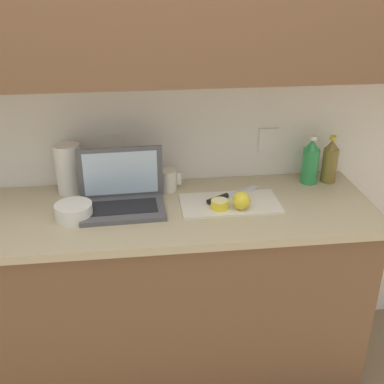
{
  "coord_description": "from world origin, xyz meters",
  "views": [
    {
      "loc": [
        -0.05,
        -1.81,
        1.86
      ],
      "look_at": [
        0.16,
        -0.01,
        0.99
      ],
      "focal_mm": 45.0,
      "sensor_mm": 36.0,
      "label": 1
    }
  ],
  "objects_px": {
    "cutting_board": "(230,203)",
    "paper_towel_roll": "(69,169)",
    "knife": "(225,197)",
    "lemon_half_cut": "(220,204)",
    "lemon_whole_beside": "(241,201)",
    "measuring_cup": "(168,180)",
    "bottle_oil_tall": "(330,161)",
    "bowl_white": "(74,211)",
    "laptop": "(122,194)",
    "bottle_green_soda": "(310,162)"
  },
  "relations": [
    {
      "from": "cutting_board",
      "to": "paper_towel_roll",
      "type": "bearing_deg",
      "value": 163.38
    },
    {
      "from": "knife",
      "to": "lemon_half_cut",
      "type": "relative_size",
      "value": 3.55
    },
    {
      "from": "lemon_whole_beside",
      "to": "measuring_cup",
      "type": "relative_size",
      "value": 0.75
    },
    {
      "from": "knife",
      "to": "bottle_oil_tall",
      "type": "height_order",
      "value": "bottle_oil_tall"
    },
    {
      "from": "lemon_whole_beside",
      "to": "measuring_cup",
      "type": "bearing_deg",
      "value": 140.64
    },
    {
      "from": "knife",
      "to": "paper_towel_roll",
      "type": "distance_m",
      "value": 0.7
    },
    {
      "from": "knife",
      "to": "paper_towel_roll",
      "type": "height_order",
      "value": "paper_towel_roll"
    },
    {
      "from": "lemon_half_cut",
      "to": "bowl_white",
      "type": "distance_m",
      "value": 0.6
    },
    {
      "from": "lemon_half_cut",
      "to": "bottle_oil_tall",
      "type": "bearing_deg",
      "value": 22.24
    },
    {
      "from": "cutting_board",
      "to": "lemon_whole_beside",
      "type": "xyz_separation_m",
      "value": [
        0.04,
        -0.06,
        0.04
      ]
    },
    {
      "from": "bottle_oil_tall",
      "to": "cutting_board",
      "type": "bearing_deg",
      "value": -160.47
    },
    {
      "from": "knife",
      "to": "lemon_whole_beside",
      "type": "bearing_deg",
      "value": -94.99
    },
    {
      "from": "measuring_cup",
      "to": "bowl_white",
      "type": "bearing_deg",
      "value": -150.87
    },
    {
      "from": "lemon_half_cut",
      "to": "paper_towel_roll",
      "type": "height_order",
      "value": "paper_towel_roll"
    },
    {
      "from": "laptop",
      "to": "cutting_board",
      "type": "relative_size",
      "value": 0.85
    },
    {
      "from": "cutting_board",
      "to": "bottle_oil_tall",
      "type": "distance_m",
      "value": 0.55
    },
    {
      "from": "bowl_white",
      "to": "laptop",
      "type": "bearing_deg",
      "value": 22.54
    },
    {
      "from": "bowl_white",
      "to": "cutting_board",
      "type": "bearing_deg",
      "value": 4.29
    },
    {
      "from": "cutting_board",
      "to": "paper_towel_roll",
      "type": "relative_size",
      "value": 1.87
    },
    {
      "from": "lemon_half_cut",
      "to": "cutting_board",
      "type": "bearing_deg",
      "value": 42.69
    },
    {
      "from": "measuring_cup",
      "to": "paper_towel_roll",
      "type": "relative_size",
      "value": 0.45
    },
    {
      "from": "paper_towel_roll",
      "to": "knife",
      "type": "bearing_deg",
      "value": -13.65
    },
    {
      "from": "laptop",
      "to": "bottle_green_soda",
      "type": "distance_m",
      "value": 0.89
    },
    {
      "from": "lemon_whole_beside",
      "to": "bowl_white",
      "type": "distance_m",
      "value": 0.69
    },
    {
      "from": "laptop",
      "to": "lemon_whole_beside",
      "type": "relative_size",
      "value": 4.78
    },
    {
      "from": "cutting_board",
      "to": "paper_towel_roll",
      "type": "height_order",
      "value": "paper_towel_roll"
    },
    {
      "from": "knife",
      "to": "paper_towel_roll",
      "type": "xyz_separation_m",
      "value": [
        -0.68,
        0.16,
        0.1
      ]
    },
    {
      "from": "cutting_board",
      "to": "measuring_cup",
      "type": "xyz_separation_m",
      "value": [
        -0.25,
        0.17,
        0.05
      ]
    },
    {
      "from": "lemon_whole_beside",
      "to": "measuring_cup",
      "type": "distance_m",
      "value": 0.37
    },
    {
      "from": "cutting_board",
      "to": "bottle_green_soda",
      "type": "distance_m",
      "value": 0.46
    },
    {
      "from": "laptop",
      "to": "bottle_green_soda",
      "type": "xyz_separation_m",
      "value": [
        0.87,
        0.15,
        0.05
      ]
    },
    {
      "from": "laptop",
      "to": "bottle_oil_tall",
      "type": "xyz_separation_m",
      "value": [
        0.97,
        0.15,
        0.04
      ]
    },
    {
      "from": "bottle_oil_tall",
      "to": "measuring_cup",
      "type": "relative_size",
      "value": 2.23
    },
    {
      "from": "lemon_whole_beside",
      "to": "bottle_oil_tall",
      "type": "xyz_separation_m",
      "value": [
        0.47,
        0.24,
        0.06
      ]
    },
    {
      "from": "bottle_green_soda",
      "to": "bottle_oil_tall",
      "type": "distance_m",
      "value": 0.1
    },
    {
      "from": "lemon_whole_beside",
      "to": "bottle_oil_tall",
      "type": "distance_m",
      "value": 0.54
    },
    {
      "from": "cutting_board",
      "to": "bottle_green_soda",
      "type": "height_order",
      "value": "bottle_green_soda"
    },
    {
      "from": "measuring_cup",
      "to": "bowl_white",
      "type": "relative_size",
      "value": 0.67
    },
    {
      "from": "lemon_whole_beside",
      "to": "paper_towel_roll",
      "type": "height_order",
      "value": "paper_towel_roll"
    },
    {
      "from": "lemon_half_cut",
      "to": "measuring_cup",
      "type": "relative_size",
      "value": 0.74
    },
    {
      "from": "lemon_whole_beside",
      "to": "knife",
      "type": "bearing_deg",
      "value": 115.89
    },
    {
      "from": "cutting_board",
      "to": "bowl_white",
      "type": "relative_size",
      "value": 2.81
    },
    {
      "from": "knife",
      "to": "lemon_whole_beside",
      "type": "xyz_separation_m",
      "value": [
        0.05,
        -0.11,
        0.03
      ]
    },
    {
      "from": "knife",
      "to": "bowl_white",
      "type": "height_order",
      "value": "bowl_white"
    },
    {
      "from": "laptop",
      "to": "knife",
      "type": "height_order",
      "value": "laptop"
    },
    {
      "from": "bowl_white",
      "to": "knife",
      "type": "bearing_deg",
      "value": 8.14
    },
    {
      "from": "bottle_green_soda",
      "to": "measuring_cup",
      "type": "relative_size",
      "value": 2.27
    },
    {
      "from": "cutting_board",
      "to": "bowl_white",
      "type": "height_order",
      "value": "bowl_white"
    },
    {
      "from": "lemon_whole_beside",
      "to": "bottle_oil_tall",
      "type": "height_order",
      "value": "bottle_oil_tall"
    },
    {
      "from": "paper_towel_roll",
      "to": "bottle_oil_tall",
      "type": "bearing_deg",
      "value": -1.26
    }
  ]
}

